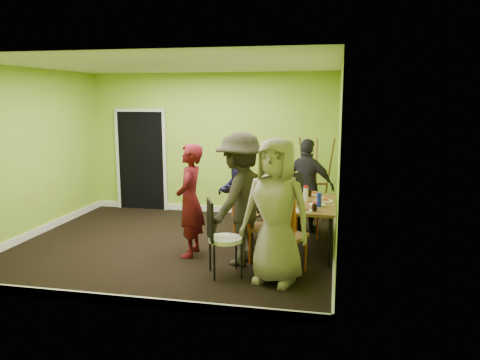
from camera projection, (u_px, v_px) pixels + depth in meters
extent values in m
plane|color=black|center=(176.00, 244.00, 7.47)|extent=(5.00, 5.00, 0.00)
cube|color=#95C131|center=(211.00, 144.00, 9.39)|extent=(5.00, 0.04, 2.80)
cube|color=#95C131|center=(103.00, 183.00, 5.05)|extent=(5.00, 0.04, 2.80)
cube|color=#95C131|center=(30.00, 154.00, 7.72)|extent=(0.04, 4.50, 2.80)
cube|color=#95C131|center=(338.00, 162.00, 6.73)|extent=(0.04, 4.50, 2.80)
cube|color=white|center=(171.00, 65.00, 6.98)|extent=(5.00, 4.50, 0.04)
cube|color=black|center=(141.00, 161.00, 9.73)|extent=(1.00, 0.05, 2.04)
cube|color=white|center=(275.00, 195.00, 9.28)|extent=(0.50, 0.04, 0.55)
cylinder|color=black|center=(273.00, 239.00, 6.57)|extent=(0.04, 0.04, 0.71)
cylinder|color=black|center=(330.00, 242.00, 6.42)|extent=(0.04, 0.04, 0.71)
cylinder|color=black|center=(284.00, 215.00, 7.90)|extent=(0.04, 0.04, 0.71)
cylinder|color=black|center=(331.00, 217.00, 7.75)|extent=(0.04, 0.04, 0.71)
cube|color=brown|center=(305.00, 203.00, 7.09)|extent=(0.90, 1.50, 0.04)
cylinder|color=#D25313|center=(245.00, 224.00, 7.83)|extent=(0.03, 0.03, 0.45)
cylinder|color=#D25313|center=(234.00, 229.00, 7.55)|extent=(0.03, 0.03, 0.45)
cylinder|color=#D25313|center=(262.00, 227.00, 7.66)|extent=(0.03, 0.03, 0.45)
cylinder|color=#D25313|center=(252.00, 232.00, 7.38)|extent=(0.03, 0.03, 0.45)
cube|color=brown|center=(248.00, 214.00, 7.57)|extent=(0.51, 0.51, 0.04)
cube|color=#D25313|center=(238.00, 197.00, 7.61)|extent=(0.15, 0.37, 0.50)
cylinder|color=#D25313|center=(248.00, 240.00, 6.92)|extent=(0.03, 0.03, 0.48)
cylinder|color=#D25313|center=(250.00, 247.00, 6.56)|extent=(0.03, 0.03, 0.48)
cylinder|color=#D25313|center=(272.00, 239.00, 6.94)|extent=(0.03, 0.03, 0.48)
cylinder|color=#D25313|center=(275.00, 247.00, 6.58)|extent=(0.03, 0.03, 0.48)
cube|color=brown|center=(261.00, 227.00, 6.71)|extent=(0.53, 0.53, 0.04)
cube|color=#D25313|center=(247.00, 208.00, 6.64)|extent=(0.14, 0.40, 0.54)
cylinder|color=#D25313|center=(311.00, 220.00, 8.04)|extent=(0.03, 0.03, 0.47)
cylinder|color=#D25313|center=(291.00, 221.00, 7.99)|extent=(0.03, 0.03, 0.47)
cylinder|color=#D25313|center=(317.00, 226.00, 7.70)|extent=(0.03, 0.03, 0.47)
cylinder|color=#D25313|center=(297.00, 227.00, 7.64)|extent=(0.03, 0.03, 0.47)
cube|color=brown|center=(304.00, 210.00, 7.80)|extent=(0.53, 0.53, 0.04)
cube|color=#D25313|center=(301.00, 191.00, 7.94)|extent=(0.38, 0.17, 0.52)
cylinder|color=#D25313|center=(267.00, 256.00, 6.16)|extent=(0.03, 0.03, 0.51)
cylinder|color=#D25313|center=(293.00, 261.00, 5.96)|extent=(0.03, 0.03, 0.51)
cylinder|color=#D25313|center=(280.00, 248.00, 6.48)|extent=(0.03, 0.03, 0.51)
cylinder|color=#D25313|center=(306.00, 253.00, 6.28)|extent=(0.03, 0.03, 0.51)
cube|color=brown|center=(287.00, 236.00, 6.18)|extent=(0.58, 0.58, 0.05)
cube|color=#D25313|center=(280.00, 217.00, 5.95)|extent=(0.41, 0.18, 0.56)
cylinder|color=black|center=(210.00, 254.00, 6.30)|extent=(0.03, 0.03, 0.47)
cylinder|color=black|center=(214.00, 263.00, 5.95)|extent=(0.03, 0.03, 0.47)
cylinder|color=black|center=(236.00, 252.00, 6.37)|extent=(0.03, 0.03, 0.47)
cylinder|color=black|center=(242.00, 261.00, 6.03)|extent=(0.03, 0.03, 0.47)
cylinder|color=white|center=(225.00, 239.00, 6.12)|extent=(0.44, 0.44, 0.05)
cube|color=black|center=(210.00, 220.00, 6.03)|extent=(0.19, 0.38, 0.52)
cylinder|color=brown|center=(305.00, 180.00, 8.64)|extent=(0.23, 0.38, 1.62)
cylinder|color=brown|center=(328.00, 181.00, 8.56)|extent=(0.23, 0.38, 1.62)
cylinder|color=brown|center=(316.00, 183.00, 8.37)|extent=(0.03, 0.37, 1.58)
cube|color=brown|center=(316.00, 184.00, 8.56)|extent=(0.44, 0.04, 0.04)
cylinder|color=white|center=(287.00, 195.00, 7.59)|extent=(0.24, 0.24, 0.01)
cylinder|color=white|center=(283.00, 206.00, 6.83)|extent=(0.26, 0.26, 0.01)
cylinder|color=white|center=(313.00, 194.00, 7.66)|extent=(0.21, 0.21, 0.01)
cylinder|color=white|center=(303.00, 211.00, 6.52)|extent=(0.25, 0.25, 0.01)
cylinder|color=white|center=(324.00, 201.00, 7.16)|extent=(0.26, 0.26, 0.01)
cylinder|color=white|center=(317.00, 204.00, 6.92)|extent=(0.24, 0.24, 0.01)
cylinder|color=white|center=(306.00, 195.00, 7.11)|extent=(0.07, 0.07, 0.21)
cylinder|color=#1625A8|center=(319.00, 200.00, 6.77)|extent=(0.07, 0.07, 0.20)
cylinder|color=#D25313|center=(297.00, 197.00, 7.25)|extent=(0.04, 0.04, 0.09)
cylinder|color=black|center=(298.00, 196.00, 7.33)|extent=(0.07, 0.07, 0.09)
cylinder|color=black|center=(310.00, 193.00, 7.48)|extent=(0.07, 0.07, 0.10)
cylinder|color=black|center=(315.00, 208.00, 6.52)|extent=(0.07, 0.07, 0.10)
imported|color=white|center=(294.00, 201.00, 6.95)|extent=(0.11, 0.11, 0.09)
imported|color=white|center=(321.00, 200.00, 7.03)|extent=(0.09, 0.09, 0.08)
imported|color=#5A0F16|center=(190.00, 200.00, 6.83)|extent=(0.43, 0.63, 1.66)
imported|color=black|center=(233.00, 189.00, 7.58)|extent=(0.75, 0.90, 1.69)
imported|color=black|center=(241.00, 199.00, 6.48)|extent=(1.08, 1.37, 1.85)
imported|color=black|center=(307.00, 186.00, 8.02)|extent=(1.03, 0.66, 1.63)
imported|color=gray|center=(276.00, 211.00, 5.81)|extent=(1.02, 0.80, 1.84)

